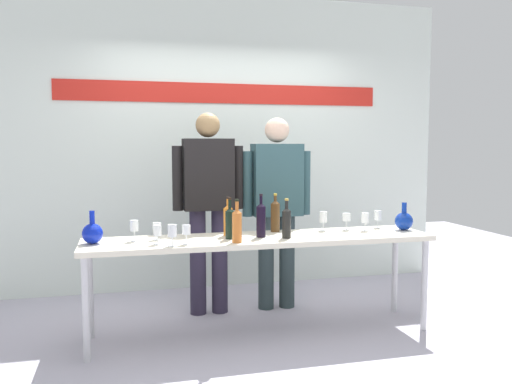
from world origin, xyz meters
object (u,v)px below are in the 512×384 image
(wine_bottle_3, at_px, (275,215))
(wine_glass_left_2, at_px, (134,226))
(wine_bottle_2, at_px, (228,219))
(wine_glass_right_3, at_px, (378,216))
(wine_bottle_4, at_px, (237,225))
(wine_glass_right_1, at_px, (346,217))
(wine_glass_left_4, at_px, (157,231))
(presenter_right, at_px, (277,200))
(wine_glass_left_3, at_px, (172,231))
(wine_glass_right_2, at_px, (365,218))
(presenter_left, at_px, (208,199))
(decanter_blue_left, at_px, (92,233))
(wine_bottle_0, at_px, (230,222))
(decanter_blue_right, at_px, (404,221))
(wine_glass_left_1, at_px, (186,230))
(display_table, at_px, (261,245))
(wine_bottle_5, at_px, (287,222))
(wine_bottle_1, at_px, (261,219))
(wine_glass_left_0, at_px, (157,228))
(wine_glass_right_0, at_px, (323,217))

(wine_bottle_3, height_order, wine_glass_left_2, wine_bottle_3)
(wine_bottle_2, height_order, wine_glass_left_2, wine_bottle_2)
(wine_bottle_2, bearing_deg, wine_glass_right_3, 2.86)
(wine_bottle_3, distance_m, wine_glass_right_3, 0.91)
(wine_bottle_4, relative_size, wine_glass_right_1, 2.26)
(wine_bottle_2, height_order, wine_glass_right_3, wine_bottle_2)
(wine_bottle_2, relative_size, wine_glass_left_4, 2.20)
(presenter_right, xyz_separation_m, wine_glass_left_3, (-1.01, -0.82, -0.11))
(wine_bottle_2, relative_size, wine_glass_right_2, 2.03)
(presenter_left, distance_m, presenter_right, 0.62)
(decanter_blue_left, relative_size, wine_bottle_0, 0.77)
(decanter_blue_right, bearing_deg, wine_glass_left_1, -174.25)
(display_table, relative_size, presenter_right, 1.57)
(wine_bottle_5, bearing_deg, wine_bottle_1, 152.05)
(display_table, relative_size, wine_bottle_1, 8.04)
(presenter_right, bearing_deg, wine_glass_left_4, -146.75)
(wine_glass_right_3, bearing_deg, wine_bottle_2, -177.14)
(wine_glass_right_1, bearing_deg, wine_glass_left_1, -166.77)
(presenter_left, xyz_separation_m, wine_bottle_4, (0.08, -0.79, -0.11))
(decanter_blue_left, xyz_separation_m, wine_bottle_5, (1.42, -0.12, 0.05))
(presenter_left, distance_m, wine_glass_left_4, 0.88)
(wine_glass_left_0, bearing_deg, wine_bottle_2, 5.20)
(wine_glass_left_4, bearing_deg, wine_glass_left_1, -15.12)
(decanter_blue_left, distance_m, wine_glass_left_4, 0.47)
(wine_glass_left_2, distance_m, wine_glass_right_0, 1.54)
(wine_glass_left_2, bearing_deg, wine_glass_left_0, 6.97)
(wine_bottle_1, relative_size, wine_bottle_2, 1.10)
(wine_bottle_0, relative_size, wine_glass_left_3, 2.03)
(wine_bottle_2, xyz_separation_m, wine_glass_right_1, (1.01, 0.03, -0.02))
(decanter_blue_left, xyz_separation_m, wine_bottle_0, (1.00, -0.04, 0.05))
(display_table, distance_m, wine_glass_left_4, 0.82)
(wine_glass_left_0, relative_size, wine_glass_right_1, 0.92)
(wine_glass_right_2, bearing_deg, wine_bottle_3, 169.13)
(wine_glass_left_1, relative_size, wine_glass_right_2, 0.94)
(wine_glass_right_0, height_order, wine_glass_right_3, wine_glass_right_0)
(presenter_right, relative_size, wine_glass_left_0, 13.20)
(wine_glass_left_4, bearing_deg, decanter_blue_left, 163.88)
(presenter_left, height_order, wine_bottle_5, presenter_left)
(wine_glass_left_2, relative_size, wine_glass_right_2, 1.04)
(wine_glass_left_3, bearing_deg, wine_glass_left_1, 23.46)
(wine_glass_left_3, relative_size, wine_glass_right_3, 1.04)
(wine_bottle_5, xyz_separation_m, wine_glass_left_0, (-0.96, 0.17, -0.03))
(wine_bottle_5, bearing_deg, wine_glass_left_2, 172.33)
(presenter_right, xyz_separation_m, wine_bottle_1, (-0.31, -0.62, -0.08))
(wine_glass_left_2, bearing_deg, wine_bottle_1, -3.55)
(display_table, distance_m, presenter_right, 0.74)
(wine_glass_left_2, height_order, wine_glass_left_3, wine_glass_left_2)
(wine_bottle_2, distance_m, wine_bottle_3, 0.42)
(wine_bottle_3, height_order, wine_glass_right_1, wine_bottle_3)
(wine_glass_left_1, bearing_deg, wine_bottle_0, 22.58)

